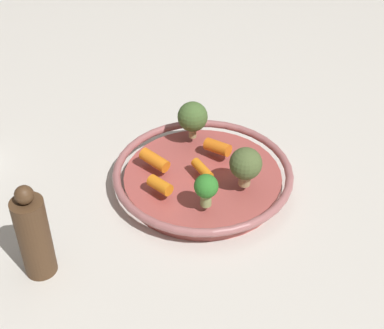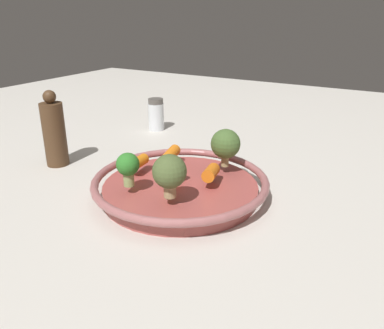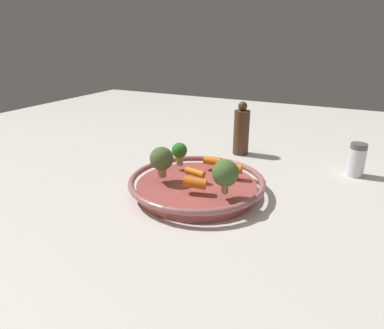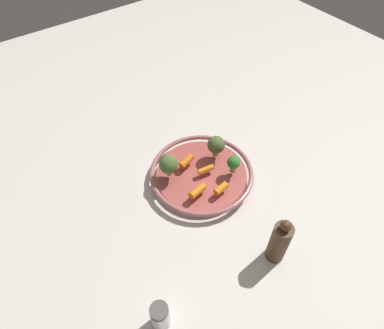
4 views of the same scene
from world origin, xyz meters
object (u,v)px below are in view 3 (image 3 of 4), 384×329
(serving_bowl, at_px, (197,185))
(baby_carrot_back, at_px, (195,172))
(baby_carrot_left, at_px, (213,161))
(baby_carrot_near_rim, at_px, (231,169))
(broccoli_floret_small, at_px, (179,151))
(broccoli_floret_edge, at_px, (225,173))
(broccoli_floret_large, at_px, (162,159))
(salt_shaker, at_px, (357,160))
(pepper_mill, at_px, (241,131))
(baby_carrot_right, at_px, (195,183))

(serving_bowl, bearing_deg, baby_carrot_back, -134.61)
(baby_carrot_back, distance_m, baby_carrot_left, 0.08)
(baby_carrot_near_rim, bearing_deg, serving_bowl, -45.03)
(broccoli_floret_small, height_order, broccoli_floret_edge, broccoli_floret_edge)
(baby_carrot_near_rim, distance_m, broccoli_floret_small, 0.13)
(baby_carrot_left, relative_size, broccoli_floret_small, 0.74)
(broccoli_floret_large, xyz_separation_m, broccoli_floret_edge, (0.02, 0.15, 0.00))
(broccoli_floret_large, height_order, broccoli_floret_edge, broccoli_floret_edge)
(broccoli_floret_large, height_order, salt_shaker, broccoli_floret_large)
(broccoli_floret_small, height_order, pepper_mill, pepper_mill)
(baby_carrot_left, bearing_deg, pepper_mill, -179.01)
(baby_carrot_back, bearing_deg, baby_carrot_near_rim, 126.51)
(broccoli_floret_edge, height_order, pepper_mill, pepper_mill)
(broccoli_floret_edge, bearing_deg, baby_carrot_right, -86.22)
(serving_bowl, xyz_separation_m, broccoli_floret_small, (-0.05, -0.07, 0.05))
(broccoli_floret_large, bearing_deg, baby_carrot_back, 118.58)
(broccoli_floret_edge, distance_m, salt_shaker, 0.38)
(baby_carrot_back, height_order, broccoli_floret_small, broccoli_floret_small)
(baby_carrot_back, distance_m, baby_carrot_right, 0.06)
(salt_shaker, bearing_deg, baby_carrot_back, -50.95)
(baby_carrot_right, bearing_deg, salt_shaker, 137.28)
(broccoli_floret_small, xyz_separation_m, salt_shaker, (-0.21, 0.37, -0.03))
(broccoli_floret_large, height_order, pepper_mill, pepper_mill)
(broccoli_floret_small, relative_size, pepper_mill, 0.36)
(baby_carrot_right, xyz_separation_m, broccoli_floret_small, (-0.10, -0.09, 0.02))
(salt_shaker, bearing_deg, broccoli_floret_small, -60.72)
(baby_carrot_right, bearing_deg, pepper_mill, -176.52)
(baby_carrot_near_rim, xyz_separation_m, broccoli_floret_small, (0.00, -0.13, 0.02))
(serving_bowl, relative_size, baby_carrot_back, 6.36)
(baby_carrot_left, relative_size, broccoli_floret_large, 0.61)
(broccoli_floret_edge, distance_m, pepper_mill, 0.35)
(broccoli_floret_small, bearing_deg, serving_bowl, 53.47)
(broccoli_floret_edge, xyz_separation_m, salt_shaker, (-0.30, 0.22, -0.04))
(broccoli_floret_large, bearing_deg, baby_carrot_right, 76.59)
(serving_bowl, relative_size, salt_shaker, 3.60)
(baby_carrot_near_rim, distance_m, salt_shaker, 0.32)
(baby_carrot_right, bearing_deg, serving_bowl, -158.38)
(baby_carrot_near_rim, distance_m, broccoli_floret_large, 0.15)
(baby_carrot_near_rim, bearing_deg, broccoli_floret_edge, 13.99)
(serving_bowl, relative_size, baby_carrot_right, 6.59)
(baby_carrot_right, xyz_separation_m, pepper_mill, (-0.34, -0.02, 0.02))
(baby_carrot_right, height_order, broccoli_floret_edge, broccoli_floret_edge)
(serving_bowl, height_order, pepper_mill, pepper_mill)
(baby_carrot_near_rim, bearing_deg, baby_carrot_left, -118.84)
(baby_carrot_left, height_order, broccoli_floret_edge, broccoli_floret_edge)
(baby_carrot_right, relative_size, broccoli_floret_edge, 0.66)
(baby_carrot_back, distance_m, broccoli_floret_small, 0.08)
(baby_carrot_back, relative_size, broccoli_floret_small, 0.85)
(baby_carrot_left, height_order, pepper_mill, pepper_mill)
(baby_carrot_right, xyz_separation_m, broccoli_floret_edge, (-0.00, 0.06, 0.03))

